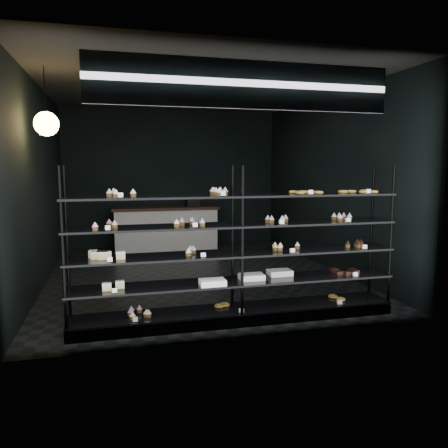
% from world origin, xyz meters
% --- Properties ---
extents(room, '(5.01, 6.01, 3.20)m').
position_xyz_m(room, '(0.00, 0.00, 1.60)').
color(room, black).
rests_on(room, ground).
extents(display_shelf, '(4.00, 0.50, 1.91)m').
position_xyz_m(display_shelf, '(0.03, -2.45, 0.63)').
color(display_shelf, black).
rests_on(display_shelf, room).
extents(signage, '(3.30, 0.05, 0.50)m').
position_xyz_m(signage, '(0.00, -2.93, 2.75)').
color(signage, '#0E1347').
rests_on(signage, room).
extents(pendant_lamp, '(0.32, 0.32, 0.89)m').
position_xyz_m(pendant_lamp, '(-2.20, -1.25, 2.45)').
color(pendant_lamp, black).
rests_on(pendant_lamp, room).
extents(service_counter, '(2.39, 0.65, 1.23)m').
position_xyz_m(service_counter, '(-0.23, 2.50, 0.50)').
color(service_counter, beige).
rests_on(service_counter, room).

